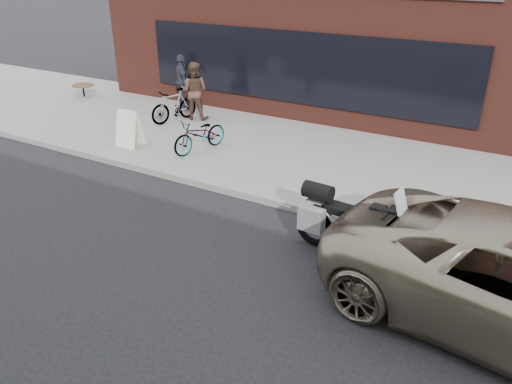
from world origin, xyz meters
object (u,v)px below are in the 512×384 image
at_px(sandwich_sign, 129,128).
at_px(cafe_patron_right, 182,81).
at_px(bicycle_front, 200,135).
at_px(bicycle_rear, 174,106).
at_px(cafe_patron_left, 194,91).
at_px(cafe_table, 83,86).
at_px(motorcycle, 348,224).

bearing_deg(sandwich_sign, cafe_patron_right, 101.40).
distance_m(bicycle_front, cafe_patron_right, 4.19).
xyz_separation_m(bicycle_rear, cafe_patron_left, (0.37, 0.51, 0.37)).
bearing_deg(cafe_table, cafe_patron_left, -1.74).
height_order(bicycle_front, cafe_patron_right, cafe_patron_right).
relative_size(bicycle_front, cafe_table, 2.24).
height_order(bicycle_front, bicycle_rear, bicycle_rear).
bearing_deg(bicycle_rear, sandwich_sign, -66.20).
bearing_deg(motorcycle, cafe_patron_left, 148.97).
height_order(sandwich_sign, cafe_table, sandwich_sign).
bearing_deg(bicycle_front, bicycle_rear, 155.58).
relative_size(bicycle_rear, cafe_table, 2.18).
height_order(motorcycle, bicycle_front, motorcycle).
distance_m(bicycle_rear, sandwich_sign, 2.22).
distance_m(motorcycle, bicycle_front, 5.43).
height_order(bicycle_rear, cafe_patron_left, cafe_patron_left).
xyz_separation_m(sandwich_sign, cafe_patron_right, (-1.08, 3.63, 0.35)).
bearing_deg(motorcycle, bicycle_front, 156.70).
distance_m(sandwich_sign, cafe_patron_right, 3.80).
relative_size(motorcycle, cafe_table, 3.13).
xyz_separation_m(sandwich_sign, cafe_table, (-4.77, 2.86, -0.09)).
height_order(cafe_table, cafe_patron_left, cafe_patron_left).
distance_m(cafe_table, cafe_patron_right, 3.79).
distance_m(motorcycle, sandwich_sign, 6.86).
distance_m(bicycle_front, cafe_patron_left, 2.75).
bearing_deg(sandwich_sign, motorcycle, -21.61).
bearing_deg(cafe_patron_left, cafe_patron_right, -55.10).
bearing_deg(bicycle_rear, cafe_patron_left, 70.42).
relative_size(motorcycle, bicycle_rear, 1.44).
xyz_separation_m(motorcycle, cafe_table, (-11.35, 4.80, -0.09)).
xyz_separation_m(bicycle_front, cafe_patron_right, (-2.86, 3.04, 0.40)).
bearing_deg(bicycle_rear, bicycle_front, -21.53).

